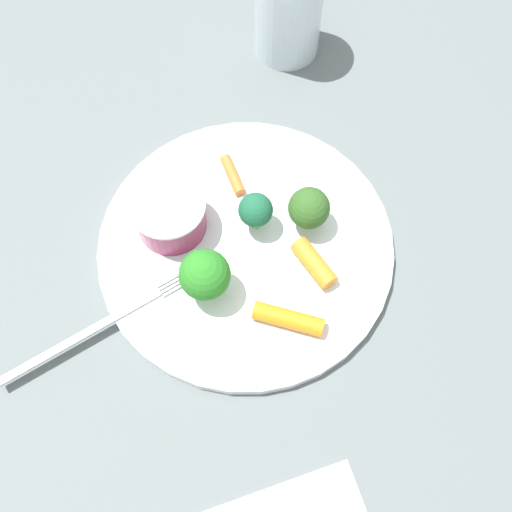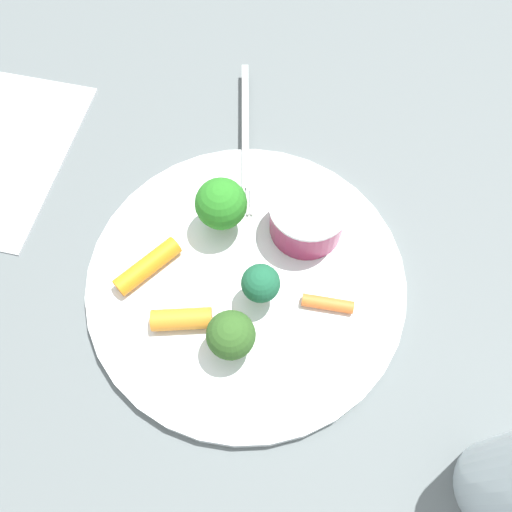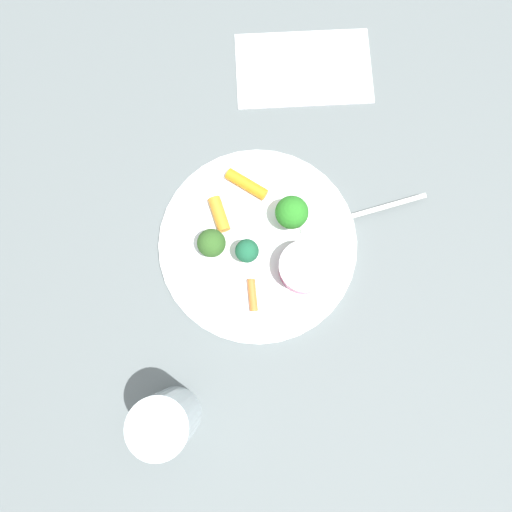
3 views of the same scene
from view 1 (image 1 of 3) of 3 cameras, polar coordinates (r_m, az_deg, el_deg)
The scene contains 11 objects.
ground_plane at distance 0.57m, azimuth -0.93°, elevation 0.57°, with size 2.40×2.40×0.00m, color slate.
plate at distance 0.56m, azimuth -0.94°, elevation 0.82°, with size 0.27×0.27×0.01m, color white.
sauce_cup at distance 0.55m, azimuth -7.88°, elevation 3.75°, with size 0.07×0.07×0.04m.
broccoli_floret_0 at distance 0.51m, azimuth -4.71°, elevation -1.73°, with size 0.04×0.04×0.06m.
broccoli_floret_1 at distance 0.54m, azimuth -0.04°, elevation 4.18°, with size 0.03×0.03×0.04m.
broccoli_floret_2 at distance 0.55m, azimuth 4.86°, elevation 4.37°, with size 0.04×0.04×0.05m.
carrot_stick_0 at distance 0.54m, azimuth 5.32°, elevation -0.64°, with size 0.02×0.02×0.05m, color orange.
carrot_stick_1 at distance 0.52m, azimuth 2.97°, elevation -5.75°, with size 0.02×0.02×0.06m, color orange.
carrot_stick_2 at distance 0.59m, azimuth -2.15°, elevation 7.41°, with size 0.01×0.01×0.04m, color orange.
fork at distance 0.54m, azimuth -14.12°, elevation -6.21°, with size 0.16×0.09×0.00m.
drinking_glass at distance 0.66m, azimuth 3.00°, elevation 21.94°, with size 0.07×0.07×0.12m, color silver.
Camera 1 is at (-0.01, -0.24, 0.52)m, focal length 43.78 mm.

